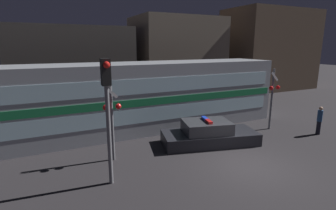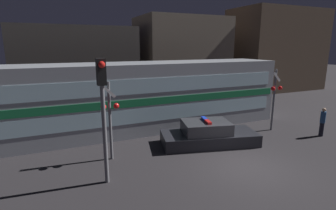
# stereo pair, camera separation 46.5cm
# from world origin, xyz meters

# --- Properties ---
(ground_plane) EXTENTS (120.00, 120.00, 0.00)m
(ground_plane) POSITION_xyz_m (0.00, 0.00, 0.00)
(ground_plane) COLOR #262326
(train) EXTENTS (18.41, 3.19, 3.95)m
(train) POSITION_xyz_m (-2.90, 6.64, 1.98)
(train) COLOR #999EA5
(train) RESTS_ON ground_plane
(police_car) EXTENTS (5.12, 3.03, 1.33)m
(police_car) POSITION_xyz_m (-0.05, 2.84, 0.48)
(police_car) COLOR black
(police_car) RESTS_ON ground_plane
(pedestrian) EXTENTS (0.27, 0.27, 1.60)m
(pedestrian) POSITION_xyz_m (6.36, 1.35, 0.82)
(pedestrian) COLOR black
(pedestrian) RESTS_ON ground_plane
(crossing_signal_near) EXTENTS (0.78, 0.32, 3.61)m
(crossing_signal_near) POSITION_xyz_m (4.65, 3.25, 2.08)
(crossing_signal_near) COLOR slate
(crossing_signal_near) RESTS_ON ground_plane
(crossing_signal_far) EXTENTS (0.78, 0.32, 3.46)m
(crossing_signal_far) POSITION_xyz_m (-4.93, 2.99, 2.00)
(crossing_signal_far) COLOR slate
(crossing_signal_far) RESTS_ON ground_plane
(traffic_light_corner) EXTENTS (0.30, 0.46, 4.51)m
(traffic_light_corner) POSITION_xyz_m (-5.52, 1.07, 3.02)
(traffic_light_corner) COLOR slate
(traffic_light_corner) RESTS_ON ground_plane
(building_left) EXTENTS (9.43, 7.00, 6.40)m
(building_left) POSITION_xyz_m (-5.11, 16.30, 3.20)
(building_left) COLOR #47423D
(building_left) RESTS_ON ground_plane
(building_center) EXTENTS (8.36, 5.97, 7.60)m
(building_center) POSITION_xyz_m (5.01, 16.09, 3.80)
(building_center) COLOR #726656
(building_center) RESTS_ON ground_plane
(building_right) EXTENTS (10.15, 5.74, 8.78)m
(building_right) POSITION_xyz_m (16.37, 14.94, 4.39)
(building_right) COLOR brown
(building_right) RESTS_ON ground_plane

